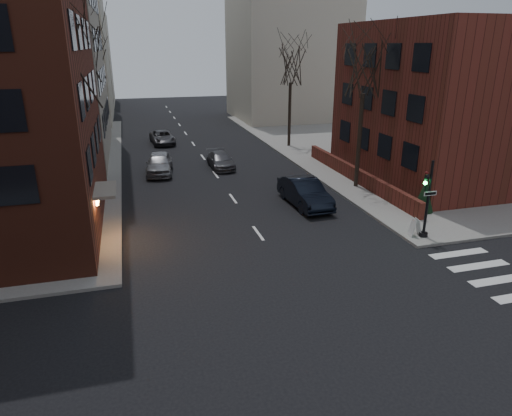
{
  "coord_description": "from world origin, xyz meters",
  "views": [
    {
      "loc": [
        -6.13,
        -9.51,
        9.48
      ],
      "look_at": [
        -0.54,
        10.5,
        2.0
      ],
      "focal_mm": 32.0,
      "sensor_mm": 36.0,
      "label": 1
    }
  ],
  "objects_px": {
    "streetlamp_far": "(105,97)",
    "car_lane_silver": "(159,163)",
    "parked_sedan": "(305,192)",
    "car_lane_far": "(162,137)",
    "streetlamp_near": "(96,129)",
    "tree_right_a": "(365,68)",
    "evergreen_shrub": "(424,195)",
    "tree_right_b": "(291,66)",
    "car_lane_gray": "(221,160)",
    "tree_left_b": "(82,53)",
    "tree_left_c": "(94,60)",
    "traffic_signal": "(426,204)",
    "tree_left_a": "(63,67)",
    "sandwich_board": "(415,227)"
  },
  "relations": [
    {
      "from": "tree_right_b",
      "to": "car_lane_gray",
      "type": "bearing_deg",
      "value": -142.82
    },
    {
      "from": "sandwich_board",
      "to": "car_lane_far",
      "type": "bearing_deg",
      "value": 121.31
    },
    {
      "from": "tree_right_b",
      "to": "streetlamp_near",
      "type": "xyz_separation_m",
      "value": [
        -17.0,
        -10.0,
        -3.35
      ]
    },
    {
      "from": "tree_left_b",
      "to": "evergreen_shrub",
      "type": "relative_size",
      "value": 5.5
    },
    {
      "from": "traffic_signal",
      "to": "tree_right_a",
      "type": "relative_size",
      "value": 0.41
    },
    {
      "from": "traffic_signal",
      "to": "streetlamp_far",
      "type": "xyz_separation_m",
      "value": [
        -16.14,
        33.01,
        2.33
      ]
    },
    {
      "from": "streetlamp_far",
      "to": "sandwich_board",
      "type": "bearing_deg",
      "value": -64.19
    },
    {
      "from": "tree_left_c",
      "to": "streetlamp_near",
      "type": "relative_size",
      "value": 1.55
    },
    {
      "from": "car_lane_silver",
      "to": "tree_left_c",
      "type": "bearing_deg",
      "value": 114.8
    },
    {
      "from": "tree_right_a",
      "to": "streetlamp_far",
      "type": "distance_m",
      "value": 29.65
    },
    {
      "from": "streetlamp_far",
      "to": "sandwich_board",
      "type": "xyz_separation_m",
      "value": [
        15.84,
        -32.76,
        -3.64
      ]
    },
    {
      "from": "streetlamp_near",
      "to": "car_lane_silver",
      "type": "xyz_separation_m",
      "value": [
        4.09,
        3.52,
        -3.42
      ]
    },
    {
      "from": "parked_sedan",
      "to": "evergreen_shrub",
      "type": "relative_size",
      "value": 2.61
    },
    {
      "from": "tree_right_a",
      "to": "car_lane_silver",
      "type": "xyz_separation_m",
      "value": [
        -12.91,
        7.52,
        -7.21
      ]
    },
    {
      "from": "tree_right_b",
      "to": "streetlamp_far",
      "type": "xyz_separation_m",
      "value": [
        -17.0,
        10.0,
        -3.35
      ]
    },
    {
      "from": "parked_sedan",
      "to": "sandwich_board",
      "type": "bearing_deg",
      "value": -62.68
    },
    {
      "from": "traffic_signal",
      "to": "streetlamp_near",
      "type": "xyz_separation_m",
      "value": [
        -16.14,
        13.01,
        2.33
      ]
    },
    {
      "from": "traffic_signal",
      "to": "tree_right_b",
      "type": "bearing_deg",
      "value": 87.85
    },
    {
      "from": "car_lane_far",
      "to": "evergreen_shrub",
      "type": "xyz_separation_m",
      "value": [
        13.19,
        -24.55,
        0.49
      ]
    },
    {
      "from": "tree_left_c",
      "to": "evergreen_shrub",
      "type": "bearing_deg",
      "value": -55.52
    },
    {
      "from": "tree_right_b",
      "to": "sandwich_board",
      "type": "relative_size",
      "value": 10.22
    },
    {
      "from": "tree_left_c",
      "to": "tree_right_a",
      "type": "xyz_separation_m",
      "value": [
        17.6,
        -22.0,
        0.0
      ]
    },
    {
      "from": "streetlamp_far",
      "to": "car_lane_silver",
      "type": "height_order",
      "value": "streetlamp_far"
    },
    {
      "from": "parked_sedan",
      "to": "evergreen_shrub",
      "type": "height_order",
      "value": "evergreen_shrub"
    },
    {
      "from": "traffic_signal",
      "to": "streetlamp_far",
      "type": "bearing_deg",
      "value": 116.06
    },
    {
      "from": "parked_sedan",
      "to": "car_lane_far",
      "type": "distance_m",
      "value": 22.42
    },
    {
      "from": "traffic_signal",
      "to": "car_lane_gray",
      "type": "distance_m",
      "value": 18.43
    },
    {
      "from": "tree_left_b",
      "to": "tree_right_a",
      "type": "height_order",
      "value": "tree_left_b"
    },
    {
      "from": "sandwich_board",
      "to": "tree_left_b",
      "type": "bearing_deg",
      "value": 144.76
    },
    {
      "from": "car_lane_silver",
      "to": "tree_left_a",
      "type": "bearing_deg",
      "value": -105.34
    },
    {
      "from": "parked_sedan",
      "to": "evergreen_shrub",
      "type": "bearing_deg",
      "value": -30.26
    },
    {
      "from": "tree_left_c",
      "to": "traffic_signal",
      "type": "bearing_deg",
      "value": -61.64
    },
    {
      "from": "car_lane_silver",
      "to": "car_lane_gray",
      "type": "relative_size",
      "value": 1.11
    },
    {
      "from": "sandwich_board",
      "to": "car_lane_silver",
      "type": "bearing_deg",
      "value": 136.12
    },
    {
      "from": "streetlamp_far",
      "to": "car_lane_gray",
      "type": "height_order",
      "value": "streetlamp_far"
    },
    {
      "from": "tree_left_c",
      "to": "car_lane_silver",
      "type": "xyz_separation_m",
      "value": [
        4.69,
        -14.48,
        -7.21
      ]
    },
    {
      "from": "sandwich_board",
      "to": "evergreen_shrub",
      "type": "bearing_deg",
      "value": 59.92
    },
    {
      "from": "tree_right_a",
      "to": "car_lane_silver",
      "type": "distance_m",
      "value": 16.59
    },
    {
      "from": "car_lane_gray",
      "to": "evergreen_shrub",
      "type": "height_order",
      "value": "evergreen_shrub"
    },
    {
      "from": "parked_sedan",
      "to": "car_lane_silver",
      "type": "bearing_deg",
      "value": 126.29
    },
    {
      "from": "tree_left_a",
      "to": "tree_right_a",
      "type": "xyz_separation_m",
      "value": [
        17.6,
        4.0,
        -0.44
      ]
    },
    {
      "from": "car_lane_far",
      "to": "sandwich_board",
      "type": "distance_m",
      "value": 29.56
    },
    {
      "from": "car_lane_gray",
      "to": "car_lane_far",
      "type": "relative_size",
      "value": 0.92
    },
    {
      "from": "parked_sedan",
      "to": "car_lane_far",
      "type": "relative_size",
      "value": 1.1
    },
    {
      "from": "tree_left_c",
      "to": "evergreen_shrub",
      "type": "distance_m",
      "value": 34.32
    },
    {
      "from": "streetlamp_near",
      "to": "car_lane_far",
      "type": "distance_m",
      "value": 16.14
    },
    {
      "from": "parked_sedan",
      "to": "car_lane_gray",
      "type": "distance_m",
      "value": 10.89
    },
    {
      "from": "streetlamp_far",
      "to": "evergreen_shrub",
      "type": "bearing_deg",
      "value": -58.19
    },
    {
      "from": "tree_right_a",
      "to": "parked_sedan",
      "type": "relative_size",
      "value": 1.9
    },
    {
      "from": "tree_left_c",
      "to": "streetlamp_near",
      "type": "height_order",
      "value": "tree_left_c"
    }
  ]
}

